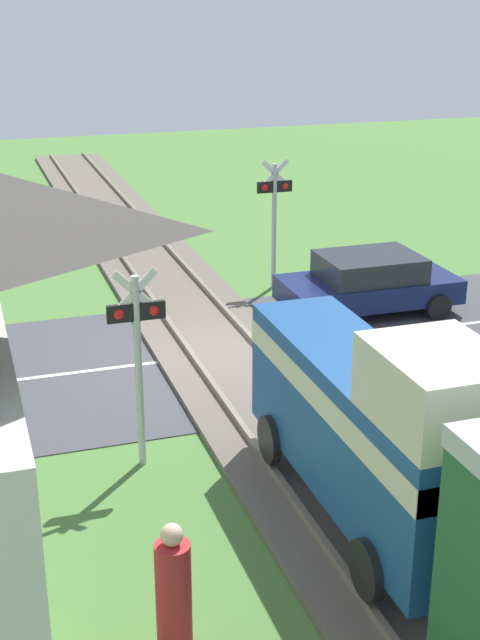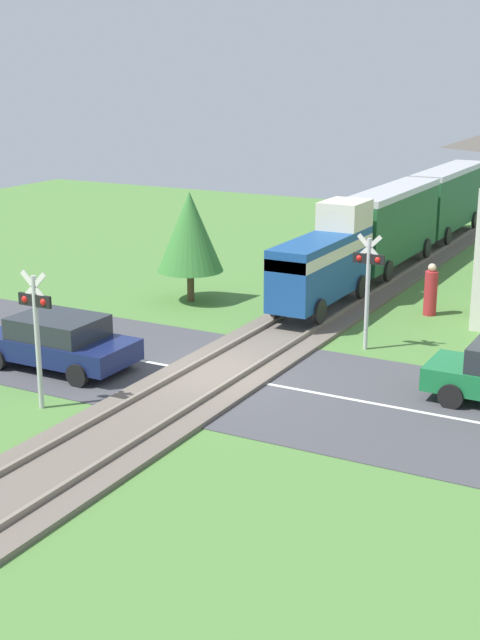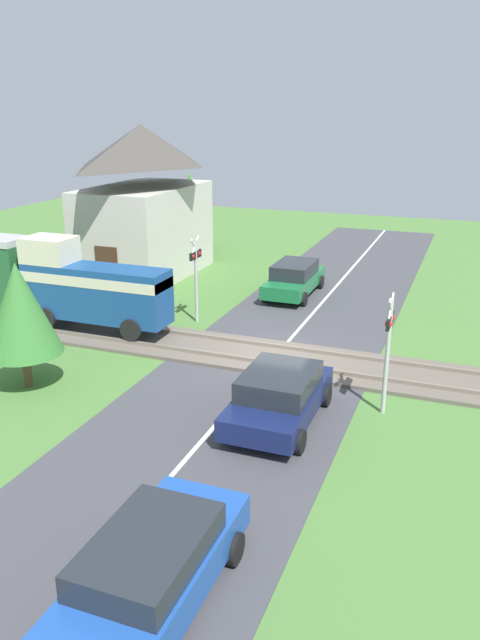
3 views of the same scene
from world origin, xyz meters
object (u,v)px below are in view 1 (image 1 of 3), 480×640
Objects in this scene: car_near_crossing at (369,282)px; crossing_signal_west_approach at (274,207)px; pedestrian_by_station at (174,594)px; crossing_signal_east_approach at (138,343)px.

crossing_signal_west_approach is at bearing -59.16° from car_near_crossing.
crossing_signal_west_approach is 1.95× the size of pedestrian_by_station.
pedestrian_by_station reaches higher than car_near_crossing.
car_near_crossing is 3.17m from crossing_signal_west_approach.
car_near_crossing is 12.00m from pedestrian_by_station.
crossing_signal_west_approach reaches higher than car_near_crossing.
crossing_signal_east_approach is 4.57m from pedestrian_by_station.
crossing_signal_east_approach is at bearing -97.19° from pedestrian_by_station.
crossing_signal_west_approach is 1.00× the size of crossing_signal_east_approach.
pedestrian_by_station is (7.09, 9.68, 0.02)m from car_near_crossing.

